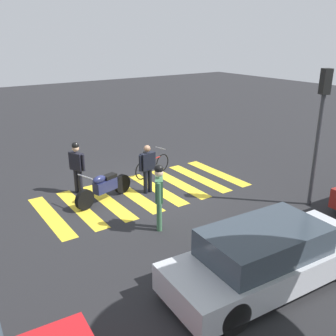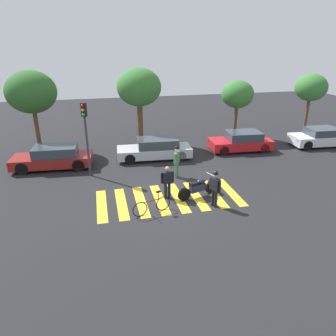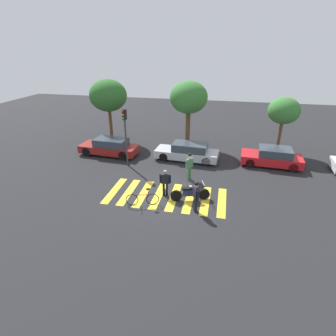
{
  "view_description": "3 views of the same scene",
  "coord_description": "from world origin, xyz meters",
  "px_view_note": "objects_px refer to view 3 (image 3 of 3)",
  "views": [
    {
      "loc": [
        5.87,
        9.88,
        4.93
      ],
      "look_at": [
        0.11,
        1.49,
        1.3
      ],
      "focal_mm": 40.39,
      "sensor_mm": 36.0,
      "label": 1
    },
    {
      "loc": [
        -3.0,
        -12.77,
        6.87
      ],
      "look_at": [
        0.15,
        0.87,
        1.2
      ],
      "focal_mm": 33.09,
      "sensor_mm": 36.0,
      "label": 2
    },
    {
      "loc": [
        2.9,
        -12.93,
        7.87
      ],
      "look_at": [
        -0.18,
        1.33,
        1.15
      ],
      "focal_mm": 28.58,
      "sensor_mm": 36.0,
      "label": 3
    }
  ],
  "objects_px": {
    "officer_by_motorcycle": "(196,195)",
    "traffic_light_pole": "(125,129)",
    "car_maroon_wagon": "(110,147)",
    "pedestrian_bystander": "(189,164)",
    "car_silver_sedan": "(188,152)",
    "officer_on_foot": "(165,181)",
    "police_motorcycle": "(190,193)",
    "leaning_bicycle": "(142,199)",
    "car_red_convertible": "(272,157)"
  },
  "relations": [
    {
      "from": "police_motorcycle",
      "to": "officer_by_motorcycle",
      "type": "height_order",
      "value": "officer_by_motorcycle"
    },
    {
      "from": "officer_on_foot",
      "to": "traffic_light_pole",
      "type": "bearing_deg",
      "value": 135.24
    },
    {
      "from": "pedestrian_bystander",
      "to": "car_red_convertible",
      "type": "bearing_deg",
      "value": 32.81
    },
    {
      "from": "leaning_bicycle",
      "to": "pedestrian_bystander",
      "type": "height_order",
      "value": "pedestrian_bystander"
    },
    {
      "from": "car_red_convertible",
      "to": "traffic_light_pole",
      "type": "bearing_deg",
      "value": -167.53
    },
    {
      "from": "police_motorcycle",
      "to": "pedestrian_bystander",
      "type": "bearing_deg",
      "value": 99.43
    },
    {
      "from": "car_silver_sedan",
      "to": "traffic_light_pole",
      "type": "xyz_separation_m",
      "value": [
        -4.06,
        -1.92,
        2.1
      ]
    },
    {
      "from": "pedestrian_bystander",
      "to": "car_silver_sedan",
      "type": "distance_m",
      "value": 3.29
    },
    {
      "from": "police_motorcycle",
      "to": "officer_by_motorcycle",
      "type": "bearing_deg",
      "value": -68.03
    },
    {
      "from": "pedestrian_bystander",
      "to": "police_motorcycle",
      "type": "bearing_deg",
      "value": -80.57
    },
    {
      "from": "car_maroon_wagon",
      "to": "traffic_light_pole",
      "type": "bearing_deg",
      "value": -39.52
    },
    {
      "from": "police_motorcycle",
      "to": "car_silver_sedan",
      "type": "height_order",
      "value": "car_silver_sedan"
    },
    {
      "from": "pedestrian_bystander",
      "to": "car_maroon_wagon",
      "type": "distance_m",
      "value": 7.34
    },
    {
      "from": "pedestrian_bystander",
      "to": "car_red_convertible",
      "type": "height_order",
      "value": "pedestrian_bystander"
    },
    {
      "from": "officer_on_foot",
      "to": "officer_by_motorcycle",
      "type": "relative_size",
      "value": 0.93
    },
    {
      "from": "leaning_bicycle",
      "to": "car_red_convertible",
      "type": "height_order",
      "value": "car_red_convertible"
    },
    {
      "from": "leaning_bicycle",
      "to": "car_red_convertible",
      "type": "distance_m",
      "value": 10.28
    },
    {
      "from": "car_silver_sedan",
      "to": "traffic_light_pole",
      "type": "height_order",
      "value": "traffic_light_pole"
    },
    {
      "from": "officer_by_motorcycle",
      "to": "pedestrian_bystander",
      "type": "height_order",
      "value": "pedestrian_bystander"
    },
    {
      "from": "police_motorcycle",
      "to": "traffic_light_pole",
      "type": "height_order",
      "value": "traffic_light_pole"
    },
    {
      "from": "pedestrian_bystander",
      "to": "car_silver_sedan",
      "type": "relative_size",
      "value": 0.39
    },
    {
      "from": "officer_by_motorcycle",
      "to": "car_maroon_wagon",
      "type": "distance_m",
      "value": 9.96
    },
    {
      "from": "officer_by_motorcycle",
      "to": "traffic_light_pole",
      "type": "relative_size",
      "value": 0.43
    },
    {
      "from": "officer_by_motorcycle",
      "to": "car_maroon_wagon",
      "type": "xyz_separation_m",
      "value": [
        -7.53,
        6.51,
        -0.35
      ]
    },
    {
      "from": "officer_on_foot",
      "to": "car_maroon_wagon",
      "type": "bearing_deg",
      "value": 137.05
    },
    {
      "from": "officer_on_foot",
      "to": "traffic_light_pole",
      "type": "distance_m",
      "value": 5.38
    },
    {
      "from": "leaning_bicycle",
      "to": "car_silver_sedan",
      "type": "xyz_separation_m",
      "value": [
        1.44,
        6.74,
        0.25
      ]
    },
    {
      "from": "police_motorcycle",
      "to": "pedestrian_bystander",
      "type": "relative_size",
      "value": 1.17
    },
    {
      "from": "traffic_light_pole",
      "to": "pedestrian_bystander",
      "type": "bearing_deg",
      "value": -15.53
    },
    {
      "from": "officer_on_foot",
      "to": "car_maroon_wagon",
      "type": "distance_m",
      "value": 7.72
    },
    {
      "from": "car_maroon_wagon",
      "to": "officer_by_motorcycle",
      "type": "bearing_deg",
      "value": -40.87
    },
    {
      "from": "car_red_convertible",
      "to": "traffic_light_pole",
      "type": "relative_size",
      "value": 1.05
    },
    {
      "from": "pedestrian_bystander",
      "to": "traffic_light_pole",
      "type": "distance_m",
      "value": 5.09
    },
    {
      "from": "car_silver_sedan",
      "to": "car_red_convertible",
      "type": "relative_size",
      "value": 1.11
    },
    {
      "from": "car_silver_sedan",
      "to": "traffic_light_pole",
      "type": "bearing_deg",
      "value": -154.71
    },
    {
      "from": "leaning_bicycle",
      "to": "car_red_convertible",
      "type": "relative_size",
      "value": 0.4
    },
    {
      "from": "leaning_bicycle",
      "to": "police_motorcycle",
      "type": "bearing_deg",
      "value": 23.49
    },
    {
      "from": "officer_on_foot",
      "to": "car_silver_sedan",
      "type": "bearing_deg",
      "value": 85.08
    },
    {
      "from": "officer_by_motorcycle",
      "to": "pedestrian_bystander",
      "type": "xyz_separation_m",
      "value": [
        -0.84,
        3.53,
        0.07
      ]
    },
    {
      "from": "police_motorcycle",
      "to": "traffic_light_pole",
      "type": "bearing_deg",
      "value": 143.27
    },
    {
      "from": "officer_on_foot",
      "to": "officer_by_motorcycle",
      "type": "bearing_deg",
      "value": -33.73
    },
    {
      "from": "car_maroon_wagon",
      "to": "traffic_light_pole",
      "type": "xyz_separation_m",
      "value": [
        2.06,
        -1.7,
        2.09
      ]
    },
    {
      "from": "car_maroon_wagon",
      "to": "traffic_light_pole",
      "type": "height_order",
      "value": "traffic_light_pole"
    },
    {
      "from": "police_motorcycle",
      "to": "traffic_light_pole",
      "type": "distance_m",
      "value": 6.69
    },
    {
      "from": "police_motorcycle",
      "to": "officer_on_foot",
      "type": "height_order",
      "value": "officer_on_foot"
    },
    {
      "from": "officer_by_motorcycle",
      "to": "pedestrian_bystander",
      "type": "bearing_deg",
      "value": 103.32
    },
    {
      "from": "leaning_bicycle",
      "to": "car_silver_sedan",
      "type": "height_order",
      "value": "car_silver_sedan"
    },
    {
      "from": "leaning_bicycle",
      "to": "officer_on_foot",
      "type": "xyz_separation_m",
      "value": [
        0.97,
        1.26,
        0.53
      ]
    },
    {
      "from": "pedestrian_bystander",
      "to": "car_maroon_wagon",
      "type": "relative_size",
      "value": 0.4
    },
    {
      "from": "car_red_convertible",
      "to": "officer_by_motorcycle",
      "type": "bearing_deg",
      "value": -123.28
    }
  ]
}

